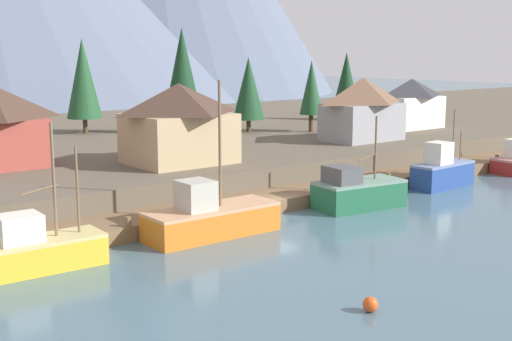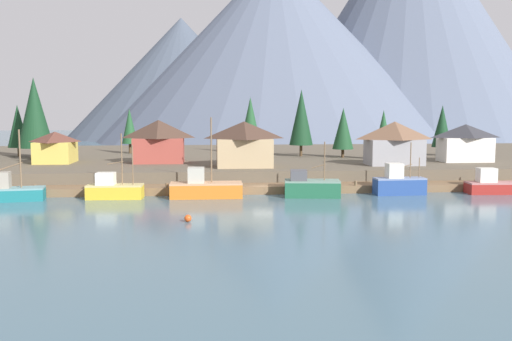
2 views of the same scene
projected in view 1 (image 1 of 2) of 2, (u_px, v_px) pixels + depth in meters
name	position (u px, v px, depth m)	size (l,w,h in m)	color
ground_plane	(142.00, 180.00, 63.73)	(400.00, 400.00, 1.00)	#476675
dock	(262.00, 202.00, 49.71)	(80.00, 4.00, 1.60)	brown
shoreline_bank	(87.00, 148.00, 72.65)	(400.00, 56.00, 2.50)	brown
fishing_boat_yellow	(37.00, 249.00, 35.67)	(6.72, 2.76, 7.85)	gold
fishing_boat_orange	(210.00, 218.00, 42.26)	(8.75, 3.13, 9.75)	#CC6B1E
fishing_boat_green	(357.00, 192.00, 49.89)	(7.10, 4.02, 6.79)	#1E5B3D
fishing_boat_blue	(442.00, 171.00, 57.50)	(6.47, 2.48, 6.57)	navy
house_white	(411.00, 103.00, 79.57)	(8.15, 4.45, 5.87)	silver
house_grey	(362.00, 108.00, 68.60)	(8.36, 5.13, 6.41)	gray
house_tan	(179.00, 123.00, 54.48)	(8.21, 6.77, 6.49)	tan
conifer_near_left	(83.00, 79.00, 74.20)	(3.88, 3.88, 10.45)	#4C3823
conifer_near_right	(346.00, 81.00, 88.97)	(3.45, 3.45, 8.93)	#4C3823
conifer_mid_right	(182.00, 72.00, 73.64)	(4.12, 4.12, 11.62)	#4C3823
conifer_back_left	(249.00, 88.00, 75.56)	(3.58, 3.58, 8.44)	#4C3823
conifer_far_left	(311.00, 88.00, 75.73)	(2.63, 2.63, 8.10)	#4C3823
channel_buoy	(370.00, 304.00, 30.02)	(0.70, 0.70, 0.70)	#E04C19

